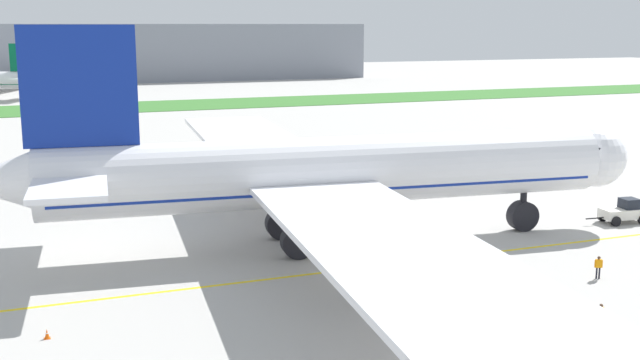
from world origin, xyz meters
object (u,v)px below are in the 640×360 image
(service_truck_baggage_loader, at_px, (87,146))
(ground_crew_marshaller_front, at_px, (599,265))
(ground_crew_wingwalker_starboard, at_px, (311,219))
(airliner_foreground, at_px, (323,173))
(ground_crew_wingwalker_port, at_px, (601,314))
(pushback_tug, at_px, (624,212))
(traffic_cone_starboard_wing, at_px, (47,334))

(service_truck_baggage_loader, bearing_deg, ground_crew_marshaller_front, -67.23)
(ground_crew_marshaller_front, xyz_separation_m, ground_crew_wingwalker_starboard, (-14.05, 20.10, -0.05))
(airliner_foreground, xyz_separation_m, service_truck_baggage_loader, (-13.74, 53.38, -4.57))
(ground_crew_wingwalker_port, bearing_deg, airliner_foreground, 110.79)
(airliner_foreground, distance_m, ground_crew_wingwalker_starboard, 7.21)
(ground_crew_wingwalker_starboard, bearing_deg, pushback_tug, -16.18)
(pushback_tug, bearing_deg, traffic_cone_starboard_wing, -169.22)
(traffic_cone_starboard_wing, bearing_deg, ground_crew_wingwalker_port, -18.75)
(ground_crew_marshaller_front, relative_size, service_truck_baggage_loader, 0.30)
(airliner_foreground, bearing_deg, pushback_tug, -5.76)
(ground_crew_wingwalker_port, xyz_separation_m, service_truck_baggage_loader, (-22.36, 76.07, 0.47))
(ground_crew_wingwalker_port, distance_m, ground_crew_wingwalker_starboard, 28.81)
(airliner_foreground, xyz_separation_m, traffic_cone_starboard_wing, (-21.80, -12.37, -5.71))
(ground_crew_marshaller_front, relative_size, traffic_cone_starboard_wing, 2.85)
(ground_crew_wingwalker_starboard, relative_size, traffic_cone_starboard_wing, 2.71)
(ground_crew_marshaller_front, xyz_separation_m, traffic_cone_starboard_wing, (-36.77, 2.67, -0.72))
(airliner_foreground, relative_size, ground_crew_wingwalker_starboard, 55.84)
(service_truck_baggage_loader, bearing_deg, ground_crew_wingwalker_starboard, -73.12)
(airliner_foreground, relative_size, ground_crew_wingwalker_port, 55.67)
(pushback_tug, height_order, ground_crew_wingwalker_port, pushback_tug)
(ground_crew_wingwalker_port, bearing_deg, traffic_cone_starboard_wing, 161.25)
(traffic_cone_starboard_wing, bearing_deg, ground_crew_wingwalker_starboard, 37.50)
(ground_crew_marshaller_front, xyz_separation_m, service_truck_baggage_loader, (-28.71, 68.41, 0.42))
(airliner_foreground, distance_m, ground_crew_wingwalker_port, 24.79)
(ground_crew_marshaller_front, bearing_deg, pushback_tug, 42.66)
(ground_crew_wingwalker_port, bearing_deg, ground_crew_wingwalker_starboard, 105.49)
(ground_crew_wingwalker_port, height_order, traffic_cone_starboard_wing, ground_crew_wingwalker_port)
(pushback_tug, xyz_separation_m, ground_crew_wingwalker_port, (-19.58, -19.85, -0.04))
(airliner_foreground, bearing_deg, traffic_cone_starboard_wing, -150.44)
(pushback_tug, height_order, service_truck_baggage_loader, service_truck_baggage_loader)
(airliner_foreground, bearing_deg, ground_crew_wingwalker_port, -69.21)
(pushback_tug, xyz_separation_m, traffic_cone_starboard_wing, (-50.00, -9.52, -0.72))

